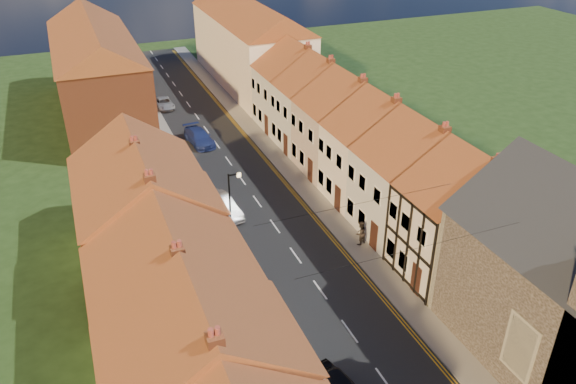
{
  "coord_description": "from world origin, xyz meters",
  "views": [
    {
      "loc": [
        -12.33,
        -11.09,
        22.66
      ],
      "look_at": [
        0.53,
        20.72,
        3.5
      ],
      "focal_mm": 35.0,
      "sensor_mm": 36.0,
      "label": 1
    }
  ],
  "objects_px": {
    "car_distant": "(164,103)",
    "pedestrian_left": "(297,355)",
    "car_far": "(199,137)",
    "pedestrian_right": "(360,233)",
    "car_mid": "(221,206)",
    "lamppost": "(232,208)"
  },
  "relations": [
    {
      "from": "pedestrian_right",
      "to": "car_mid",
      "type": "bearing_deg",
      "value": -63.92
    },
    {
      "from": "car_mid",
      "to": "lamppost",
      "type": "bearing_deg",
      "value": -108.28
    },
    {
      "from": "car_mid",
      "to": "pedestrian_right",
      "type": "height_order",
      "value": "pedestrian_right"
    },
    {
      "from": "car_distant",
      "to": "pedestrian_right",
      "type": "relative_size",
      "value": 2.2
    },
    {
      "from": "car_distant",
      "to": "pedestrian_left",
      "type": "height_order",
      "value": "pedestrian_left"
    },
    {
      "from": "car_far",
      "to": "pedestrian_right",
      "type": "relative_size",
      "value": 2.68
    },
    {
      "from": "car_mid",
      "to": "car_far",
      "type": "distance_m",
      "value": 13.8
    },
    {
      "from": "car_far",
      "to": "pedestrian_left",
      "type": "distance_m",
      "value": 30.44
    },
    {
      "from": "car_distant",
      "to": "pedestrian_right",
      "type": "height_order",
      "value": "pedestrian_right"
    },
    {
      "from": "lamppost",
      "to": "car_distant",
      "type": "xyz_separation_m",
      "value": [
        1.06,
        30.0,
        -2.99
      ]
    },
    {
      "from": "lamppost",
      "to": "pedestrian_right",
      "type": "relative_size",
      "value": 3.35
    },
    {
      "from": "car_far",
      "to": "pedestrian_right",
      "type": "xyz_separation_m",
      "value": [
        6.19,
        -21.34,
        0.32
      ]
    },
    {
      "from": "car_distant",
      "to": "pedestrian_left",
      "type": "distance_m",
      "value": 41.55
    },
    {
      "from": "car_far",
      "to": "pedestrian_left",
      "type": "relative_size",
      "value": 2.47
    },
    {
      "from": "car_mid",
      "to": "car_far",
      "type": "xyz_separation_m",
      "value": [
        1.7,
        13.69,
        -0.06
      ]
    },
    {
      "from": "car_distant",
      "to": "car_mid",
      "type": "bearing_deg",
      "value": -93.39
    },
    {
      "from": "car_distant",
      "to": "pedestrian_right",
      "type": "xyz_separation_m",
      "value": [
        7.44,
        -32.53,
        0.47
      ]
    },
    {
      "from": "pedestrian_left",
      "to": "pedestrian_right",
      "type": "bearing_deg",
      "value": 49.98
    },
    {
      "from": "car_mid",
      "to": "pedestrian_left",
      "type": "bearing_deg",
      "value": -103.99
    },
    {
      "from": "car_mid",
      "to": "car_distant",
      "type": "height_order",
      "value": "car_mid"
    },
    {
      "from": "lamppost",
      "to": "car_distant",
      "type": "height_order",
      "value": "lamppost"
    },
    {
      "from": "lamppost",
      "to": "car_distant",
      "type": "distance_m",
      "value": 30.17
    }
  ]
}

